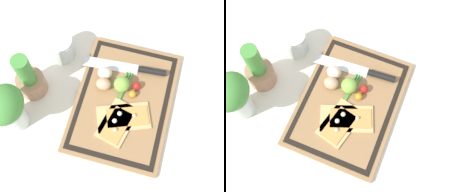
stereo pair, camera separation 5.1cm
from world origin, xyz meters
The scene contains 14 objects.
ground_plane centered at (0.00, 0.00, 0.00)m, with size 6.00×6.00×0.00m, color silver.
cutting_board centered at (0.00, 0.00, 0.01)m, with size 0.45×0.33×0.02m.
pizza_slice_near centered at (-0.06, -0.02, 0.02)m, with size 0.15×0.20×0.02m.
pizza_slice_far centered at (-0.09, 0.00, 0.02)m, with size 0.17×0.13×0.02m.
knife centered at (0.13, -0.02, 0.03)m, with size 0.05×0.30×0.02m.
egg_brown centered at (0.03, 0.08, 0.04)m, with size 0.04×0.05×0.04m, color tan.
egg_pink centered at (0.08, 0.09, 0.04)m, with size 0.04×0.05×0.04m, color beige.
lime centered at (0.05, 0.02, 0.05)m, with size 0.06×0.06×0.06m, color #7FB742.
cherry_tomato_red centered at (0.06, -0.03, 0.03)m, with size 0.03×0.03×0.03m, color red.
cherry_tomato_yellow centered at (0.03, -0.02, 0.03)m, with size 0.03×0.03×0.03m, color orange.
scallion_bunch centered at (-0.02, 0.02, 0.02)m, with size 0.25×0.05×0.01m.
herb_pot centered at (-0.03, 0.32, 0.07)m, with size 0.10×0.10×0.21m.
sauce_jar centered at (0.13, 0.27, 0.04)m, with size 0.09×0.09×0.09m.
herb_glass centered at (-0.16, 0.33, 0.12)m, with size 0.13×0.12×0.21m.
Camera 2 is at (-0.37, -0.11, 1.03)m, focal length 50.00 mm.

